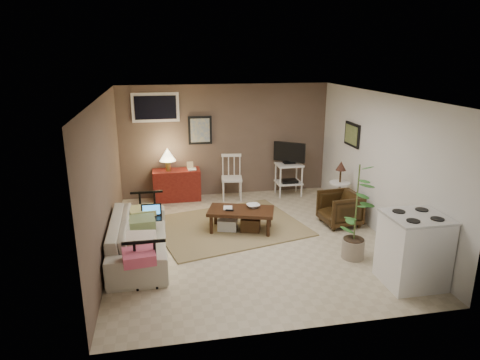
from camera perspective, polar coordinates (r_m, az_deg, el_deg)
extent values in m
plane|color=#C1B293|center=(7.30, 1.28, -7.91)|extent=(5.00, 5.00, 0.00)
cube|color=black|center=(9.14, -5.35, 6.63)|extent=(0.50, 0.03, 0.60)
cube|color=black|center=(8.50, 14.72, 5.87)|extent=(0.03, 0.60, 0.45)
cube|color=white|center=(9.02, -11.21, 9.47)|extent=(0.96, 0.03, 0.60)
cube|color=#978258|center=(7.78, -1.45, -6.18)|extent=(2.92, 2.55, 0.02)
cube|color=#3C2110|center=(7.47, 0.14, -4.16)|extent=(1.26, 0.90, 0.06)
cylinder|color=#3C2110|center=(7.42, -3.85, -6.01)|extent=(0.06, 0.06, 0.36)
cylinder|color=#3C2110|center=(7.31, 3.78, -6.36)|extent=(0.06, 0.06, 0.36)
cylinder|color=#3C2110|center=(7.81, -3.26, -4.79)|extent=(0.06, 0.06, 0.36)
cylinder|color=#3C2110|center=(7.71, 3.96, -5.11)|extent=(0.06, 0.06, 0.36)
cube|color=black|center=(7.39, -1.40, -4.04)|extent=(0.15, 0.09, 0.02)
cube|color=#4B381B|center=(7.55, 1.42, -5.95)|extent=(0.40, 0.37, 0.25)
cube|color=silver|center=(7.60, -1.64, -5.94)|extent=(0.40, 0.37, 0.21)
imported|color=beige|center=(6.76, -13.40, -6.63)|extent=(0.62, 2.12, 0.83)
cube|color=black|center=(7.01, -11.69, -5.09)|extent=(0.33, 0.22, 0.02)
cube|color=black|center=(7.08, -11.73, -3.90)|extent=(0.33, 0.02, 0.20)
cube|color=#2F87D7|center=(7.07, -11.73, -3.92)|extent=(0.27, 0.00, 0.16)
cube|color=maroon|center=(9.18, -8.42, -0.65)|extent=(0.99, 0.44, 0.66)
cylinder|color=#B59E45|center=(9.01, -9.57, 1.88)|extent=(0.11, 0.11, 0.22)
cone|color=beige|center=(8.95, -9.65, 3.37)|extent=(0.33, 0.33, 0.26)
cube|color=tan|center=(9.10, -6.68, 1.94)|extent=(0.13, 0.02, 0.16)
cube|color=white|center=(9.10, -1.11, 0.16)|extent=(0.48, 0.48, 0.04)
cylinder|color=white|center=(8.99, -2.22, -1.62)|extent=(0.04, 0.04, 0.43)
cylinder|color=white|center=(9.00, 0.11, -1.58)|extent=(0.04, 0.04, 0.43)
cylinder|color=white|center=(9.34, -2.26, -0.91)|extent=(0.04, 0.04, 0.43)
cylinder|color=white|center=(9.35, -0.02, -0.87)|extent=(0.04, 0.04, 0.43)
cube|color=white|center=(9.16, -1.17, 3.32)|extent=(0.43, 0.10, 0.06)
cube|color=white|center=(9.37, 6.56, 2.05)|extent=(0.55, 0.45, 0.04)
cube|color=white|center=(9.47, 6.48, -0.31)|extent=(0.55, 0.45, 0.03)
cylinder|color=white|center=(9.21, 5.40, -0.32)|extent=(0.04, 0.04, 0.71)
cylinder|color=white|center=(9.35, 8.25, -0.15)|extent=(0.04, 0.04, 0.71)
cylinder|color=white|center=(9.56, 4.77, 0.34)|extent=(0.04, 0.04, 0.71)
cylinder|color=white|center=(9.70, 7.52, 0.49)|extent=(0.04, 0.04, 0.71)
cube|color=black|center=(9.35, 6.57, 2.35)|extent=(0.25, 0.14, 0.03)
cube|color=black|center=(9.30, 6.61, 3.73)|extent=(0.60, 0.46, 0.42)
cube|color=#D08351|center=(9.30, 6.61, 3.73)|extent=(0.49, 0.36, 0.34)
cube|color=black|center=(9.42, 6.57, -0.28)|extent=(0.35, 0.25, 0.10)
cylinder|color=white|center=(8.65, 12.91, -4.21)|extent=(0.27, 0.27, 0.03)
cylinder|color=white|center=(8.55, 13.04, -2.34)|extent=(0.05, 0.05, 0.59)
cylinder|color=white|center=(8.45, 13.17, -0.39)|extent=(0.39, 0.39, 0.03)
cylinder|color=#301E0D|center=(8.41, 13.24, 0.56)|extent=(0.04, 0.04, 0.25)
cone|color=#3C2118|center=(8.36, 13.32, 1.85)|extent=(0.20, 0.20, 0.18)
imported|color=#301E0D|center=(7.99, 13.18, -3.54)|extent=(0.66, 0.70, 0.67)
cylinder|color=gray|center=(6.85, 14.82, -8.83)|extent=(0.34, 0.34, 0.30)
cylinder|color=#4C602D|center=(6.57, 15.30, -2.97)|extent=(0.02, 0.02, 1.18)
cube|color=white|center=(6.26, 22.08, -8.75)|extent=(0.74, 0.69, 0.96)
cube|color=silver|center=(6.07, 22.59, -4.52)|extent=(0.77, 0.71, 0.03)
cylinder|color=black|center=(5.84, 22.11, -5.06)|extent=(0.17, 0.17, 0.01)
cylinder|color=black|center=(6.03, 24.84, -4.73)|extent=(0.17, 0.17, 0.01)
cylinder|color=black|center=(6.11, 20.42, -3.94)|extent=(0.17, 0.17, 0.01)
cylinder|color=black|center=(6.29, 23.08, -3.66)|extent=(0.17, 0.17, 0.01)
imported|color=#3C2110|center=(7.53, 1.78, -2.83)|extent=(0.24, 0.08, 0.23)
imported|color=#3C2110|center=(7.48, -2.23, -3.05)|extent=(0.15, 0.04, 0.21)
imported|color=#3C2110|center=(9.03, -6.94, 2.04)|extent=(0.17, 0.03, 0.22)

